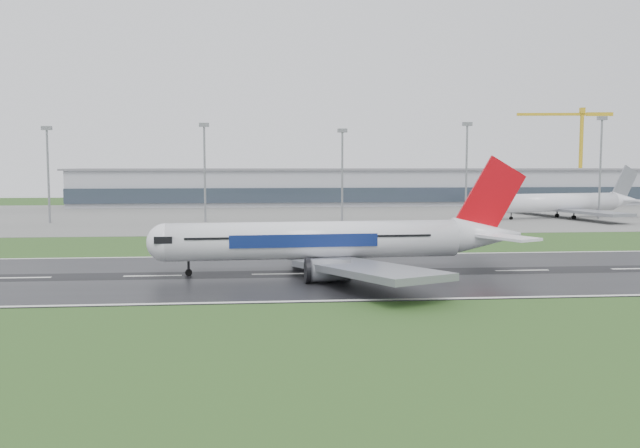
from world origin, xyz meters
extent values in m
plane|color=#264A1B|center=(0.00, 0.00, 0.00)|extent=(520.00, 520.00, 0.00)
cube|color=black|center=(0.00, 0.00, 0.05)|extent=(400.00, 45.00, 0.10)
cube|color=slate|center=(0.00, 125.00, 0.04)|extent=(400.00, 130.00, 0.08)
cube|color=#94969E|center=(0.00, 185.00, 7.50)|extent=(240.00, 36.00, 15.00)
cylinder|color=gray|center=(-105.53, 100.00, 13.82)|extent=(0.64, 0.64, 27.64)
cylinder|color=gray|center=(-59.56, 100.00, 14.41)|extent=(0.64, 0.64, 28.82)
cylinder|color=gray|center=(-17.58, 100.00, 13.65)|extent=(0.64, 0.64, 27.30)
cylinder|color=gray|center=(21.68, 100.00, 14.75)|extent=(0.64, 0.64, 29.51)
cylinder|color=gray|center=(65.54, 100.00, 15.77)|extent=(0.64, 0.64, 31.55)
camera|label=1|loc=(-43.26, -106.61, 17.59)|focal=37.80mm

